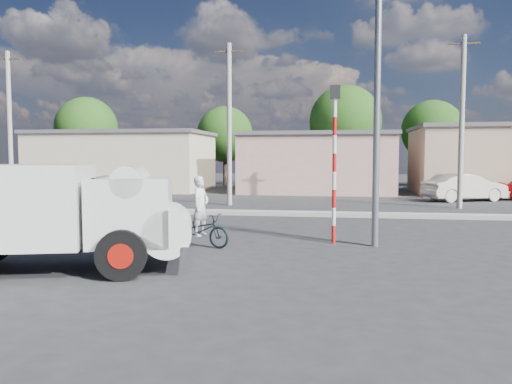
# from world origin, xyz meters

# --- Properties ---
(ground_plane) EXTENTS (120.00, 120.00, 0.00)m
(ground_plane) POSITION_xyz_m (0.00, 0.00, 0.00)
(ground_plane) COLOR #29292B
(ground_plane) RESTS_ON ground
(median) EXTENTS (40.00, 0.80, 0.16)m
(median) POSITION_xyz_m (0.00, 8.00, 0.08)
(median) COLOR #99968E
(median) RESTS_ON ground
(truck) EXTENTS (5.77, 3.40, 2.25)m
(truck) POSITION_xyz_m (-2.49, -2.85, 1.25)
(truck) COLOR black
(truck) RESTS_ON ground
(bicycle) EXTENTS (1.82, 1.11, 0.90)m
(bicycle) POSITION_xyz_m (-0.31, 0.41, 0.45)
(bicycle) COLOR black
(bicycle) RESTS_ON ground
(cyclist) EXTENTS (0.54, 0.67, 1.59)m
(cyclist) POSITION_xyz_m (-0.31, 0.41, 0.80)
(cyclist) COLOR white
(cyclist) RESTS_ON ground
(car_cream) EXTENTS (4.78, 3.22, 1.49)m
(car_cream) POSITION_xyz_m (10.25, 16.22, 0.75)
(car_cream) COLOR beige
(car_cream) RESTS_ON ground
(traffic_pole) EXTENTS (0.28, 0.18, 4.36)m
(traffic_pole) POSITION_xyz_m (3.20, 1.50, 2.59)
(traffic_pole) COLOR red
(traffic_pole) RESTS_ON ground
(streetlight) EXTENTS (2.34, 0.22, 9.00)m
(streetlight) POSITION_xyz_m (4.14, 1.20, 4.96)
(streetlight) COLOR slate
(streetlight) RESTS_ON ground
(building_row) EXTENTS (37.80, 7.30, 4.44)m
(building_row) POSITION_xyz_m (1.10, 22.00, 2.13)
(building_row) COLOR beige
(building_row) RESTS_ON ground
(tree_row) EXTENTS (51.24, 7.43, 8.42)m
(tree_row) POSITION_xyz_m (7.45, 28.53, 4.96)
(tree_row) COLOR #38281E
(tree_row) RESTS_ON ground
(utility_poles) EXTENTS (35.40, 0.24, 8.00)m
(utility_poles) POSITION_xyz_m (3.25, 12.00, 4.07)
(utility_poles) COLOR #99968E
(utility_poles) RESTS_ON ground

